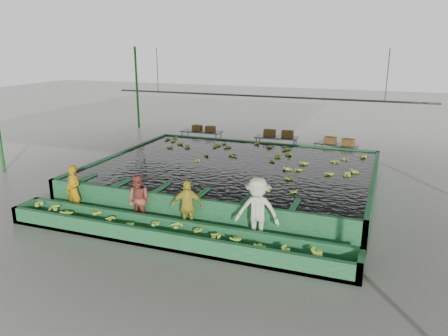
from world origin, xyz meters
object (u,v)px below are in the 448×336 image
at_px(box_stack_right, 339,144).
at_px(box_stack_left, 204,131).
at_px(flotation_tank, 234,175).
at_px(worker_c, 187,207).
at_px(box_stack_mid, 278,136).
at_px(sorting_trough, 170,234).
at_px(packing_table_left, 202,140).
at_px(worker_a, 74,190).
at_px(packing_table_right, 335,153).
at_px(worker_b, 139,200).
at_px(packing_table_mid, 276,146).
at_px(worker_d, 257,211).

bearing_deg(box_stack_right, box_stack_left, 177.17).
bearing_deg(flotation_tank, worker_c, -88.17).
bearing_deg(box_stack_mid, flotation_tank, -94.06).
xyz_separation_m(sorting_trough, packing_table_left, (-3.59, 10.36, 0.21)).
xyz_separation_m(worker_a, packing_table_right, (6.87, 9.25, -0.36)).
distance_m(worker_b, box_stack_left, 9.80).
bearing_deg(worker_a, packing_table_mid, 80.62).
bearing_deg(packing_table_left, box_stack_left, 12.27).
xyz_separation_m(worker_a, worker_d, (5.95, 0.00, 0.14)).
relative_size(packing_table_left, box_stack_right, 1.54).
bearing_deg(flotation_tank, packing_table_left, 124.34).
height_order(sorting_trough, box_stack_left, box_stack_left).
height_order(worker_b, packing_table_left, worker_b).
distance_m(worker_d, packing_table_left, 11.18).
height_order(worker_b, worker_d, worker_d).
relative_size(flotation_tank, packing_table_mid, 4.98).
distance_m(sorting_trough, packing_table_left, 10.97).
relative_size(worker_c, packing_table_mid, 0.76).
bearing_deg(worker_a, box_stack_right, 66.56).
height_order(packing_table_mid, packing_table_right, packing_table_mid).
xyz_separation_m(sorting_trough, box_stack_mid, (0.38, 10.41, 0.66)).
relative_size(flotation_tank, box_stack_right, 7.57).
bearing_deg(box_stack_mid, sorting_trough, -92.08).
distance_m(worker_c, box_stack_left, 10.25).
relative_size(packing_table_right, box_stack_mid, 1.33).
height_order(worker_c, packing_table_left, worker_c).
relative_size(flotation_tank, worker_c, 6.52).
bearing_deg(worker_d, sorting_trough, -165.37).
distance_m(sorting_trough, worker_a, 3.88).
relative_size(flotation_tank, packing_table_left, 4.92).
bearing_deg(box_stack_right, packing_table_mid, 174.05).
bearing_deg(packing_table_right, flotation_tank, -122.19).
height_order(packing_table_left, packing_table_mid, packing_table_left).
bearing_deg(worker_b, packing_table_mid, 83.48).
relative_size(packing_table_left, packing_table_mid, 1.01).
height_order(sorting_trough, worker_b, worker_b).
relative_size(worker_c, box_stack_mid, 1.10).
bearing_deg(packing_table_mid, box_stack_right, -5.95).
distance_m(box_stack_left, box_stack_right, 6.73).
height_order(packing_table_mid, box_stack_left, box_stack_left).
xyz_separation_m(worker_b, box_stack_mid, (1.80, 9.61, 0.16)).
relative_size(packing_table_mid, box_stack_right, 1.52).
distance_m(worker_c, box_stack_right, 9.75).
bearing_deg(worker_d, flotation_tank, 111.60).
relative_size(worker_b, worker_d, 0.81).
height_order(flotation_tank, box_stack_mid, box_stack_mid).
bearing_deg(packing_table_left, box_stack_right, -2.59).
relative_size(worker_a, box_stack_left, 1.30).
relative_size(flotation_tank, worker_b, 6.67).
bearing_deg(packing_table_right, box_stack_left, 177.13).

